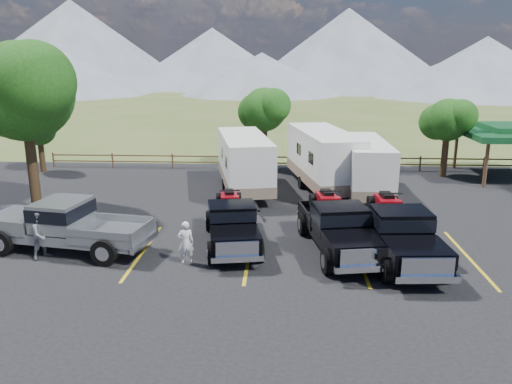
{
  "coord_description": "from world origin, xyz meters",
  "views": [
    {
      "loc": [
        -0.84,
        -13.25,
        7.08
      ],
      "look_at": [
        -1.91,
        7.0,
        1.6
      ],
      "focal_mm": 35.0,
      "sensor_mm": 36.0,
      "label": 1
    }
  ],
  "objects_px": {
    "rig_right": "(398,231)",
    "trailer_left": "(244,163)",
    "trailer_center": "(323,159)",
    "person_a": "(186,243)",
    "pickup_silver": "(67,225)",
    "person_b": "(43,234)",
    "trailer_right": "(364,167)",
    "rig_left": "(232,221)",
    "rig_center": "(338,225)",
    "tree_big_nw": "(23,92)"
  },
  "relations": [
    {
      "from": "rig_right",
      "to": "trailer_left",
      "type": "xyz_separation_m",
      "value": [
        -6.23,
        8.89,
        0.59
      ]
    },
    {
      "from": "trailer_center",
      "to": "person_a",
      "type": "xyz_separation_m",
      "value": [
        -5.57,
        -10.61,
        -0.9
      ]
    },
    {
      "from": "person_a",
      "to": "rig_right",
      "type": "bearing_deg",
      "value": 174.04
    },
    {
      "from": "person_a",
      "to": "pickup_silver",
      "type": "bearing_deg",
      "value": -25.91
    },
    {
      "from": "trailer_left",
      "to": "person_b",
      "type": "relative_size",
      "value": 4.88
    },
    {
      "from": "trailer_right",
      "to": "person_b",
      "type": "xyz_separation_m",
      "value": [
        -12.89,
        -9.37,
        -0.6
      ]
    },
    {
      "from": "trailer_left",
      "to": "person_b",
      "type": "bearing_deg",
      "value": -135.62
    },
    {
      "from": "person_b",
      "to": "trailer_center",
      "type": "bearing_deg",
      "value": -9.25
    },
    {
      "from": "rig_left",
      "to": "trailer_center",
      "type": "relative_size",
      "value": 0.63
    },
    {
      "from": "rig_left",
      "to": "person_a",
      "type": "distance_m",
      "value": 2.5
    },
    {
      "from": "trailer_left",
      "to": "trailer_right",
      "type": "height_order",
      "value": "trailer_left"
    },
    {
      "from": "trailer_right",
      "to": "rig_center",
      "type": "bearing_deg",
      "value": -105.33
    },
    {
      "from": "rig_right",
      "to": "person_a",
      "type": "distance_m",
      "value": 7.61
    },
    {
      "from": "trailer_center",
      "to": "trailer_left",
      "type": "bearing_deg",
      "value": 177.64
    },
    {
      "from": "rig_center",
      "to": "person_b",
      "type": "xyz_separation_m",
      "value": [
        -10.68,
        -1.33,
        -0.07
      ]
    },
    {
      "from": "tree_big_nw",
      "to": "pickup_silver",
      "type": "distance_m",
      "value": 7.75
    },
    {
      "from": "tree_big_nw",
      "to": "person_a",
      "type": "xyz_separation_m",
      "value": [
        8.39,
        -6.06,
        -4.77
      ]
    },
    {
      "from": "rig_center",
      "to": "person_b",
      "type": "distance_m",
      "value": 10.76
    },
    {
      "from": "person_a",
      "to": "person_b",
      "type": "distance_m",
      "value": 5.24
    },
    {
      "from": "rig_left",
      "to": "pickup_silver",
      "type": "height_order",
      "value": "pickup_silver"
    },
    {
      "from": "tree_big_nw",
      "to": "rig_right",
      "type": "bearing_deg",
      "value": -17.56
    },
    {
      "from": "trailer_right",
      "to": "tree_big_nw",
      "type": "bearing_deg",
      "value": -167.38
    },
    {
      "from": "pickup_silver",
      "to": "trailer_left",
      "type": "bearing_deg",
      "value": 155.96
    },
    {
      "from": "tree_big_nw",
      "to": "person_a",
      "type": "bearing_deg",
      "value": -35.83
    },
    {
      "from": "trailer_center",
      "to": "rig_center",
      "type": "bearing_deg",
      "value": -102.59
    },
    {
      "from": "rig_right",
      "to": "trailer_center",
      "type": "bearing_deg",
      "value": 97.66
    },
    {
      "from": "rig_center",
      "to": "pickup_silver",
      "type": "height_order",
      "value": "rig_center"
    },
    {
      "from": "rig_center",
      "to": "tree_big_nw",
      "type": "bearing_deg",
      "value": 152.11
    },
    {
      "from": "rig_right",
      "to": "trailer_right",
      "type": "xyz_separation_m",
      "value": [
        0.11,
        8.62,
        0.49
      ]
    },
    {
      "from": "trailer_left",
      "to": "trailer_center",
      "type": "height_order",
      "value": "trailer_center"
    },
    {
      "from": "rig_left",
      "to": "pickup_silver",
      "type": "relative_size",
      "value": 0.86
    },
    {
      "from": "rig_right",
      "to": "person_b",
      "type": "relative_size",
      "value": 3.53
    },
    {
      "from": "rig_right",
      "to": "trailer_right",
      "type": "height_order",
      "value": "trailer_right"
    },
    {
      "from": "trailer_left",
      "to": "trailer_center",
      "type": "xyz_separation_m",
      "value": [
        4.26,
        0.71,
        0.09
      ]
    },
    {
      "from": "rig_right",
      "to": "person_a",
      "type": "bearing_deg",
      "value": -176.25
    },
    {
      "from": "tree_big_nw",
      "to": "trailer_left",
      "type": "xyz_separation_m",
      "value": [
        9.7,
        3.85,
        -3.96
      ]
    },
    {
      "from": "trailer_center",
      "to": "person_b",
      "type": "distance_m",
      "value": 14.98
    },
    {
      "from": "trailer_center",
      "to": "person_b",
      "type": "height_order",
      "value": "trailer_center"
    },
    {
      "from": "rig_center",
      "to": "trailer_right",
      "type": "distance_m",
      "value": 8.35
    },
    {
      "from": "rig_center",
      "to": "rig_left",
      "type": "bearing_deg",
      "value": 163.48
    },
    {
      "from": "rig_right",
      "to": "person_b",
      "type": "height_order",
      "value": "rig_right"
    },
    {
      "from": "tree_big_nw",
      "to": "pickup_silver",
      "type": "bearing_deg",
      "value": -53.51
    },
    {
      "from": "rig_right",
      "to": "person_a",
      "type": "height_order",
      "value": "rig_right"
    },
    {
      "from": "tree_big_nw",
      "to": "rig_left",
      "type": "bearing_deg",
      "value": -22.21
    },
    {
      "from": "trailer_center",
      "to": "person_b",
      "type": "bearing_deg",
      "value": -148.01
    },
    {
      "from": "rig_center",
      "to": "person_b",
      "type": "relative_size",
      "value": 3.48
    },
    {
      "from": "trailer_left",
      "to": "person_a",
      "type": "xyz_separation_m",
      "value": [
        -1.31,
        -9.9,
        -0.81
      ]
    },
    {
      "from": "rig_left",
      "to": "rig_center",
      "type": "height_order",
      "value": "rig_center"
    },
    {
      "from": "trailer_center",
      "to": "rig_right",
      "type": "bearing_deg",
      "value": -90.17
    },
    {
      "from": "person_b",
      "to": "rig_center",
      "type": "bearing_deg",
      "value": -45.88
    }
  ]
}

